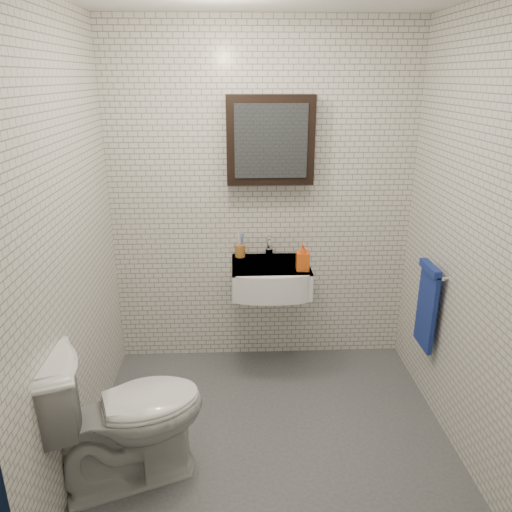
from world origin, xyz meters
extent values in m
cube|color=#45474C|center=(0.00, 0.00, 0.01)|extent=(2.20, 2.00, 0.01)
cube|color=silver|center=(0.00, 1.00, 1.25)|extent=(2.20, 0.02, 2.50)
cube|color=silver|center=(0.00, -1.00, 1.25)|extent=(2.20, 0.02, 2.50)
cube|color=silver|center=(-1.10, 0.00, 1.25)|extent=(0.02, 2.00, 2.50)
cube|color=silver|center=(1.10, 0.00, 1.25)|extent=(0.02, 2.00, 2.50)
cube|color=white|center=(0.05, 0.78, 0.75)|extent=(0.55, 0.45, 0.20)
cylinder|color=silver|center=(0.05, 0.80, 0.84)|extent=(0.31, 0.31, 0.02)
cylinder|color=silver|center=(0.05, 0.80, 0.85)|extent=(0.04, 0.04, 0.01)
cube|color=white|center=(0.05, 0.78, 0.84)|extent=(0.55, 0.45, 0.01)
cylinder|color=silver|center=(0.05, 0.94, 0.88)|extent=(0.06, 0.06, 0.06)
cylinder|color=silver|center=(0.05, 0.94, 0.94)|extent=(0.03, 0.03, 0.08)
cylinder|color=silver|center=(0.05, 0.88, 0.97)|extent=(0.02, 0.12, 0.02)
cube|color=silver|center=(0.05, 0.97, 0.99)|extent=(0.02, 0.09, 0.01)
cube|color=black|center=(0.05, 0.93, 1.70)|extent=(0.60, 0.14, 0.60)
cube|color=#3F444C|center=(0.05, 0.85, 1.70)|extent=(0.49, 0.01, 0.49)
cylinder|color=silver|center=(1.06, 0.35, 0.95)|extent=(0.02, 0.30, 0.02)
cylinder|color=silver|center=(1.08, 0.48, 0.95)|extent=(0.04, 0.02, 0.02)
cylinder|color=silver|center=(1.08, 0.22, 0.95)|extent=(0.04, 0.02, 0.02)
cube|color=navy|center=(1.05, 0.35, 0.68)|extent=(0.03, 0.26, 0.54)
cube|color=navy|center=(1.04, 0.35, 0.96)|extent=(0.05, 0.26, 0.05)
cylinder|color=#A06428|center=(-0.17, 0.94, 0.90)|extent=(0.08, 0.08, 0.09)
cylinder|color=white|center=(-0.18, 0.93, 0.96)|extent=(0.02, 0.03, 0.18)
cylinder|color=#4258D5|center=(-0.15, 0.93, 0.95)|extent=(0.01, 0.02, 0.16)
cylinder|color=white|center=(-0.17, 0.95, 0.96)|extent=(0.02, 0.03, 0.19)
cylinder|color=#4258D5|center=(-0.15, 0.95, 0.95)|extent=(0.02, 0.04, 0.17)
imported|color=orange|center=(0.26, 0.65, 0.95)|extent=(0.09, 0.09, 0.20)
imported|color=silver|center=(-0.80, -0.30, 0.43)|extent=(0.95, 0.73, 0.85)
camera|label=1|loc=(-0.20, -2.54, 2.11)|focal=35.00mm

